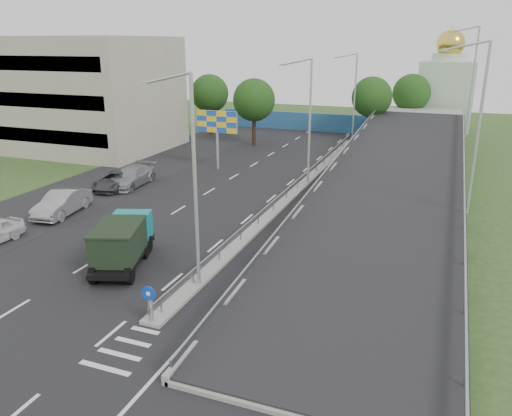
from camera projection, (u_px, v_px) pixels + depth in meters
The scene contains 22 objects.
ground at pixel (121, 354), 19.27m from camera, with size 160.00×160.00×0.00m, color #2D4C1E.
road_surface at pixel (245, 200), 38.00m from camera, with size 26.00×90.00×0.04m, color black.
parking_strip at pixel (104, 184), 42.42m from camera, with size 8.00×90.00×0.05m, color black.
median at pixel (298, 189), 40.49m from camera, with size 1.00×44.00×0.20m, color gray.
overpass_ramp at pixel (394, 178), 37.42m from camera, with size 10.00×50.00×3.50m.
median_guardrail at pixel (298, 181), 40.29m from camera, with size 0.09×44.00×0.71m.
sign_bollard at pixel (150, 304), 20.87m from camera, with size 0.64×0.23×1.67m.
lamp_post_near at pixel (191, 172), 22.71m from camera, with size 2.74×0.18×10.08m.
lamp_post_mid at pixel (308, 115), 40.42m from camera, with size 2.74×0.18×10.08m.
lamp_post_far at pixel (353, 93), 58.13m from camera, with size 2.74×0.18×10.08m.
beige_building at pixel (62, 93), 55.90m from camera, with size 24.00×14.00×12.00m, color #9B9982.
blue_wall at pixel (329, 123), 66.30m from camera, with size 30.00×0.50×2.40m, color #21587C.
church at pixel (445, 90), 67.32m from camera, with size 7.00×7.00×13.80m.
billboard at pixel (217, 125), 45.80m from camera, with size 4.00×0.24×5.50m.
tree_left_mid at pixel (254, 100), 56.45m from camera, with size 4.80×4.80×7.60m.
tree_median_far at pixel (372, 97), 59.46m from camera, with size 4.80×4.80×7.60m.
tree_left_far at pixel (210, 94), 63.60m from camera, with size 4.80×4.80×7.60m.
tree_ramp_far at pixel (411, 93), 64.30m from camera, with size 4.80×4.80×7.60m.
dump_truck at pixel (123, 241), 26.54m from camera, with size 3.85×6.07×2.52m.
parked_car_b at pixel (62, 203), 34.59m from camera, with size 1.79×5.13×1.69m, color gray.
parked_car_c at pixel (115, 180), 40.76m from camera, with size 2.28×4.93×1.37m, color #39383D.
parked_car_d at pixel (131, 176), 41.50m from camera, with size 2.25×5.53×1.61m, color gray.
Camera 1 is at (10.78, -13.53, 11.46)m, focal length 35.00 mm.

